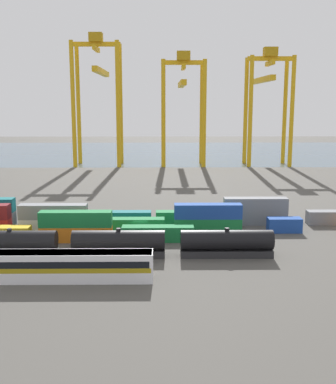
% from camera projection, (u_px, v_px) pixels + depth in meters
% --- Properties ---
extents(ground_plane, '(420.00, 420.00, 0.00)m').
position_uv_depth(ground_plane, '(147.00, 192.00, 124.84)').
color(ground_plane, '#4C4944').
extents(harbour_water, '(400.00, 110.00, 0.01)m').
position_uv_depth(harbour_water, '(154.00, 152.00, 226.20)').
color(harbour_water, '#475B6B').
rests_on(harbour_water, ground_plane).
extents(freight_tank_row, '(46.72, 3.01, 4.47)m').
position_uv_depth(freight_tank_row, '(119.00, 243.00, 71.93)').
color(freight_tank_row, '#232326').
rests_on(freight_tank_row, ground_plane).
extents(shipping_container_2, '(12.10, 2.44, 2.60)m').
position_uv_depth(shipping_container_2, '(76.00, 234.00, 80.16)').
color(shipping_container_2, orange).
rests_on(shipping_container_2, ground_plane).
extents(shipping_container_3, '(12.10, 2.44, 2.60)m').
position_uv_depth(shipping_container_3, '(76.00, 219.00, 79.68)').
color(shipping_container_3, '#197538').
rests_on(shipping_container_3, shipping_container_2).
extents(shipping_container_4, '(12.10, 2.44, 2.60)m').
position_uv_depth(shipping_container_4, '(158.00, 234.00, 80.31)').
color(shipping_container_4, '#197538').
rests_on(shipping_container_4, ground_plane).
extents(shipping_container_7, '(12.10, 2.44, 2.60)m').
position_uv_depth(shipping_container_7, '(54.00, 226.00, 85.56)').
color(shipping_container_7, silver).
rests_on(shipping_container_7, ground_plane).
extents(shipping_container_8, '(12.10, 2.44, 2.60)m').
position_uv_depth(shipping_container_8, '(53.00, 211.00, 85.08)').
color(shipping_container_8, slate).
rests_on(shipping_container_8, shipping_container_7).
extents(shipping_container_9, '(12.10, 2.44, 2.60)m').
position_uv_depth(shipping_container_9, '(131.00, 225.00, 85.72)').
color(shipping_container_9, '#197538').
rests_on(shipping_container_9, ground_plane).
extents(shipping_container_10, '(12.10, 2.44, 2.60)m').
position_uv_depth(shipping_container_10, '(208.00, 225.00, 85.88)').
color(shipping_container_10, '#197538').
rests_on(shipping_container_10, ground_plane).
extents(shipping_container_11, '(12.10, 2.44, 2.60)m').
position_uv_depth(shipping_container_11, '(208.00, 211.00, 85.40)').
color(shipping_container_11, '#1C4299').
rests_on(shipping_container_11, shipping_container_10).
extents(shipping_container_12, '(6.04, 2.44, 2.60)m').
position_uv_depth(shipping_container_12, '(284.00, 225.00, 86.03)').
color(shipping_container_12, '#1C4299').
rests_on(shipping_container_12, ground_plane).
extents(shipping_container_16, '(12.10, 2.44, 2.60)m').
position_uv_depth(shipping_container_16, '(51.00, 218.00, 91.01)').
color(shipping_container_16, '#146066').
rests_on(shipping_container_16, ground_plane).
extents(shipping_container_17, '(12.10, 2.44, 2.60)m').
position_uv_depth(shipping_container_17, '(120.00, 218.00, 91.16)').
color(shipping_container_17, '#146066').
rests_on(shipping_container_17, ground_plane).
extents(shipping_container_18, '(12.10, 2.44, 2.60)m').
position_uv_depth(shipping_container_18, '(187.00, 218.00, 91.30)').
color(shipping_container_18, '#197538').
rests_on(shipping_container_18, ground_plane).
extents(shipping_container_19, '(12.10, 2.44, 2.60)m').
position_uv_depth(shipping_container_19, '(255.00, 218.00, 91.45)').
color(shipping_container_19, slate).
rests_on(shipping_container_19, ground_plane).
extents(shipping_container_20, '(12.10, 2.44, 2.60)m').
position_uv_depth(shipping_container_20, '(256.00, 204.00, 90.97)').
color(shipping_container_20, slate).
rests_on(shipping_container_20, shipping_container_19).
extents(shipping_container_21, '(6.04, 2.44, 2.60)m').
position_uv_depth(shipping_container_21, '(323.00, 217.00, 91.60)').
color(shipping_container_21, slate).
rests_on(shipping_container_21, ground_plane).
extents(gantry_crane_west, '(17.58, 38.52, 47.77)m').
position_uv_depth(gantry_crane_west, '(98.00, 86.00, 176.46)').
color(gantry_crane_west, gold).
rests_on(gantry_crane_west, ground_plane).
extents(gantry_crane_central, '(16.24, 36.29, 41.40)m').
position_uv_depth(gantry_crane_central, '(183.00, 96.00, 177.38)').
color(gantry_crane_central, gold).
rests_on(gantry_crane_central, ground_plane).
extents(gantry_crane_east, '(16.56, 40.28, 42.82)m').
position_uv_depth(gantry_crane_east, '(267.00, 93.00, 178.20)').
color(gantry_crane_east, gold).
rests_on(gantry_crane_east, ground_plane).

